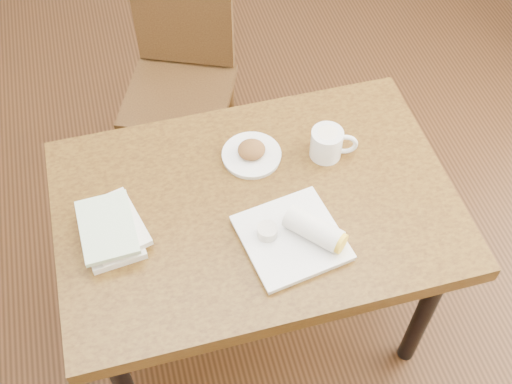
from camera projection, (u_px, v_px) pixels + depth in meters
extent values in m
cube|color=#472814|center=(256.00, 313.00, 2.56)|extent=(4.00, 5.00, 0.01)
cube|color=brown|center=(256.00, 208.00, 1.98)|extent=(1.22, 0.82, 0.06)
cylinder|color=black|center=(424.00, 312.00, 2.18)|extent=(0.06, 0.06, 0.69)
cylinder|color=black|center=(102.00, 230.00, 2.38)|extent=(0.06, 0.06, 0.69)
cylinder|color=black|center=(360.00, 174.00, 2.54)|extent=(0.06, 0.06, 0.69)
cylinder|color=#4D3416|center=(231.00, 112.00, 2.91)|extent=(0.04, 0.04, 0.45)
cylinder|color=#4D3416|center=(154.00, 104.00, 2.94)|extent=(0.04, 0.04, 0.45)
cylinder|color=#4D3416|center=(217.00, 173.00, 2.69)|extent=(0.04, 0.04, 0.45)
cylinder|color=#4D3416|center=(133.00, 164.00, 2.73)|extent=(0.04, 0.04, 0.45)
cube|color=#4D3416|center=(179.00, 97.00, 2.62)|extent=(0.55, 0.55, 0.04)
cube|color=#4D3416|center=(183.00, 16.00, 2.53)|extent=(0.38, 0.20, 0.45)
cylinder|color=white|center=(252.00, 156.00, 2.06)|extent=(0.19, 0.19, 0.01)
cylinder|color=white|center=(252.00, 154.00, 2.05)|extent=(0.19, 0.19, 0.01)
ellipsoid|color=#B27538|center=(252.00, 150.00, 2.03)|extent=(0.11, 0.11, 0.05)
cylinder|color=white|center=(326.00, 144.00, 2.03)|extent=(0.10, 0.10, 0.10)
torus|color=white|center=(345.00, 144.00, 2.03)|extent=(0.08, 0.04, 0.08)
cylinder|color=tan|center=(328.00, 134.00, 1.99)|extent=(0.09, 0.09, 0.01)
cylinder|color=#F2E5CC|center=(328.00, 133.00, 1.99)|extent=(0.06, 0.06, 0.00)
cube|color=white|center=(291.00, 239.00, 1.86)|extent=(0.31, 0.31, 0.02)
cube|color=white|center=(292.00, 237.00, 1.85)|extent=(0.32, 0.32, 0.01)
cylinder|color=white|center=(313.00, 229.00, 1.83)|extent=(0.16, 0.17, 0.07)
cylinder|color=yellow|center=(339.00, 243.00, 1.80)|extent=(0.06, 0.06, 0.06)
cylinder|color=silver|center=(267.00, 231.00, 1.84)|extent=(0.06, 0.06, 0.03)
cylinder|color=red|center=(267.00, 229.00, 1.83)|extent=(0.05, 0.05, 0.01)
cube|color=white|center=(111.00, 233.00, 1.87)|extent=(0.18, 0.24, 0.02)
cube|color=silver|center=(114.00, 225.00, 1.86)|extent=(0.20, 0.25, 0.02)
cube|color=#94CC88|center=(107.00, 227.00, 1.84)|extent=(0.16, 0.23, 0.02)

